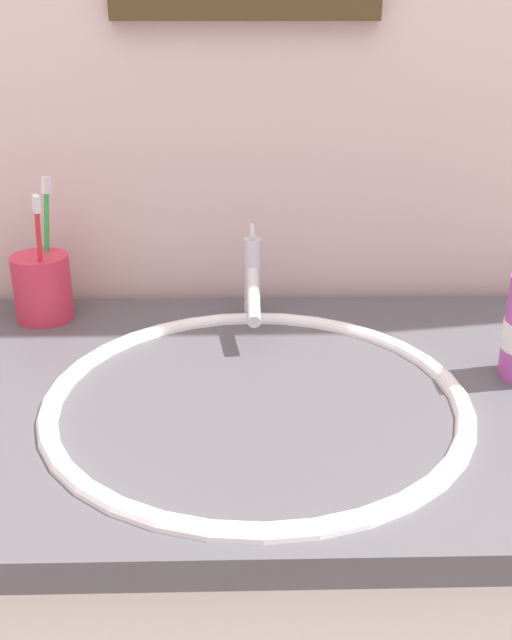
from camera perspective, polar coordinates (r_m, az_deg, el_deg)
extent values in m
cube|color=beige|center=(1.12, -0.82, 18.60)|extent=(2.29, 0.04, 2.40)
cube|color=#4C4C51|center=(0.89, -0.47, -6.32)|extent=(1.09, 0.59, 0.03)
ellipsoid|color=white|center=(0.89, 0.05, -9.51)|extent=(0.44, 0.44, 0.11)
torus|color=white|center=(0.86, 0.05, -6.32)|extent=(0.50, 0.50, 0.02)
cylinder|color=#595B60|center=(0.92, 0.05, -12.29)|extent=(0.03, 0.03, 0.01)
cylinder|color=silver|center=(1.07, -0.29, 3.30)|extent=(0.02, 0.02, 0.12)
cylinder|color=silver|center=(1.01, -0.22, 2.00)|extent=(0.02, 0.14, 0.04)
cylinder|color=silver|center=(1.06, -0.31, 7.00)|extent=(0.01, 0.05, 0.01)
cylinder|color=#D8334C|center=(1.11, -16.32, 2.46)|extent=(0.08, 0.08, 0.10)
cylinder|color=green|center=(1.11, -16.00, 5.27)|extent=(0.02, 0.03, 0.19)
cube|color=white|center=(1.09, -16.05, 10.07)|extent=(0.01, 0.02, 0.03)
cylinder|color=red|center=(1.07, -16.47, 4.28)|extent=(0.03, 0.04, 0.18)
cube|color=white|center=(1.03, -16.77, 8.68)|extent=(0.02, 0.02, 0.03)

